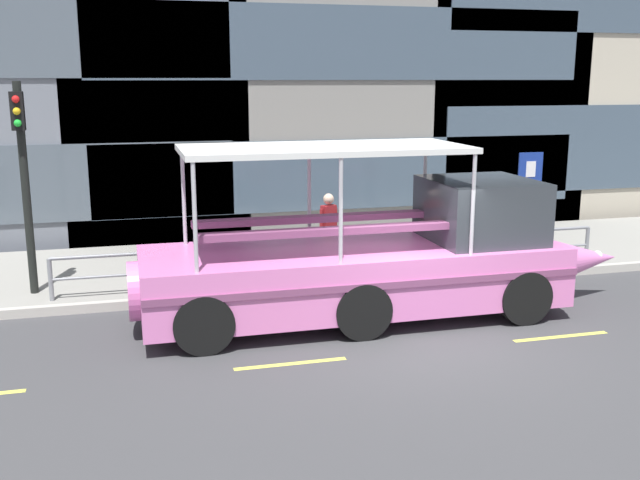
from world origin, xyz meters
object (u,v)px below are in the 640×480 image
object	(u,v)px
pedestrian_near_bow	(480,216)
duck_tour_boat	(384,260)
traffic_light_pole	(23,168)
parking_sign	(529,188)
pedestrian_mid_left	(328,224)

from	to	relation	value
pedestrian_near_bow	duck_tour_boat	bearing A→B (deg)	-140.03
traffic_light_pole	parking_sign	world-z (taller)	traffic_light_pole
duck_tour_boat	pedestrian_near_bow	xyz separation A→B (m)	(3.43, 2.87, 0.16)
traffic_light_pole	parking_sign	distance (m)	10.90
traffic_light_pole	pedestrian_near_bow	size ratio (longest dim) A/B	2.40
parking_sign	duck_tour_boat	world-z (taller)	duck_tour_boat
duck_tour_boat	pedestrian_mid_left	distance (m)	2.85
traffic_light_pole	duck_tour_boat	xyz separation A→B (m)	(6.45, -2.57, -1.63)
parking_sign	pedestrian_near_bow	world-z (taller)	parking_sign
traffic_light_pole	pedestrian_mid_left	xyz separation A→B (m)	(6.17, 0.26, -1.47)
parking_sign	duck_tour_boat	size ratio (longest dim) A/B	0.26
duck_tour_boat	pedestrian_mid_left	world-z (taller)	duck_tour_boat
traffic_light_pole	pedestrian_near_bow	xyz separation A→B (m)	(9.88, 0.30, -1.47)
pedestrian_near_bow	pedestrian_mid_left	size ratio (longest dim) A/B	1.00
parking_sign	duck_tour_boat	bearing A→B (deg)	-150.56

